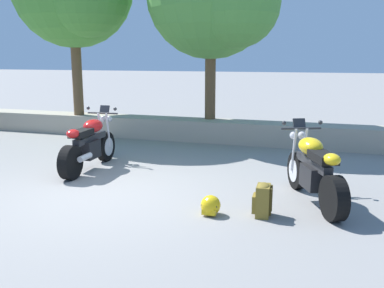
{
  "coord_description": "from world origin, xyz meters",
  "views": [
    {
      "loc": [
        3.34,
        -5.82,
        2.15
      ],
      "look_at": [
        1.05,
        1.2,
        0.65
      ],
      "focal_mm": 39.83,
      "sensor_mm": 36.0,
      "label": 1
    }
  ],
  "objects": [
    {
      "name": "rider_helmet",
      "position": [
        1.84,
        -0.4,
        0.14
      ],
      "size": [
        0.28,
        0.28,
        0.28
      ],
      "color": "yellow",
      "rests_on": "ground"
    },
    {
      "name": "motorcycle_yellow_centre",
      "position": [
        3.17,
        0.6,
        0.49
      ],
      "size": [
        1.06,
        1.95,
        1.18
      ],
      "color": "black",
      "rests_on": "ground"
    },
    {
      "name": "ground_plane",
      "position": [
        0.0,
        0.0,
        0.0
      ],
      "size": [
        120.0,
        120.0,
        0.0
      ],
      "primitive_type": "plane",
      "color": "gray"
    },
    {
      "name": "rider_backpack",
      "position": [
        2.54,
        -0.22,
        0.24
      ],
      "size": [
        0.27,
        0.31,
        0.47
      ],
      "color": "brown",
      "rests_on": "ground"
    },
    {
      "name": "stone_wall",
      "position": [
        0.0,
        4.8,
        0.28
      ],
      "size": [
        36.0,
        0.8,
        0.55
      ],
      "primitive_type": "cube",
      "color": "#A89E89",
      "rests_on": "ground"
    },
    {
      "name": "motorcycle_red_near_left",
      "position": [
        -1.07,
        1.28,
        0.49
      ],
      "size": [
        0.67,
        2.07,
        1.18
      ],
      "color": "black",
      "rests_on": "ground"
    }
  ]
}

